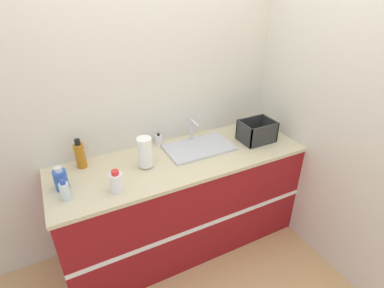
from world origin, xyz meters
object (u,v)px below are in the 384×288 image
soap_dispenser (159,140)px  dish_rack (257,133)px  bottle_white_spray (116,182)px  sink (199,147)px  bottle_clear (65,191)px  bottle_blue (61,179)px  bottle_amber (80,155)px  paper_towel_roll (145,152)px

soap_dispenser → dish_rack: bearing=-20.8°
bottle_white_spray → sink: bearing=18.6°
dish_rack → bottle_clear: dish_rack is taller
bottle_clear → dish_rack: bearing=3.3°
sink → bottle_blue: size_ratio=3.21×
bottle_amber → soap_dispenser: 0.64m
bottle_blue → bottle_white_spray: size_ratio=1.07×
bottle_blue → soap_dispenser: bearing=18.3°
paper_towel_roll → dish_rack: size_ratio=0.84×
dish_rack → bottle_clear: 1.57m
dish_rack → bottle_clear: (-1.57, -0.09, -0.01)m
sink → dish_rack: size_ratio=1.94×
sink → bottle_white_spray: size_ratio=3.44×
sink → bottle_white_spray: 0.79m
sink → bottle_clear: 1.08m
bottle_amber → bottle_clear: bearing=-113.8°
paper_towel_roll → bottle_clear: size_ratio=1.62×
dish_rack → bottle_blue: bearing=178.7°
sink → dish_rack: bearing=-11.1°
paper_towel_roll → soap_dispenser: 0.34m
bottle_blue → bottle_clear: 0.13m
paper_towel_roll → bottle_white_spray: size_ratio=1.49×
dish_rack → bottle_amber: 1.44m
sink → paper_towel_roll: size_ratio=2.30×
sink → dish_rack: sink is taller
bottle_blue → bottle_clear: bearing=-85.7°
paper_towel_roll → bottle_blue: 0.59m
bottle_blue → bottle_white_spray: bearing=-30.3°
bottle_amber → bottle_white_spray: size_ratio=1.46×
paper_towel_roll → bottle_white_spray: paper_towel_roll is taller
paper_towel_roll → bottle_white_spray: bearing=-144.1°
dish_rack → bottle_white_spray: bearing=-173.1°
dish_rack → paper_towel_roll: bearing=177.6°
soap_dispenser → bottle_white_spray: bearing=-136.2°
bottle_amber → bottle_white_spray: 0.44m
dish_rack → bottle_clear: size_ratio=1.91×
dish_rack → bottle_white_spray: 1.27m
bottle_clear → soap_dispenser: 0.88m
paper_towel_roll → bottle_blue: size_ratio=1.40×
soap_dispenser → bottle_clear: bearing=-153.5°
bottle_amber → bottle_blue: size_ratio=1.36×
sink → paper_towel_roll: paper_towel_roll is taller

